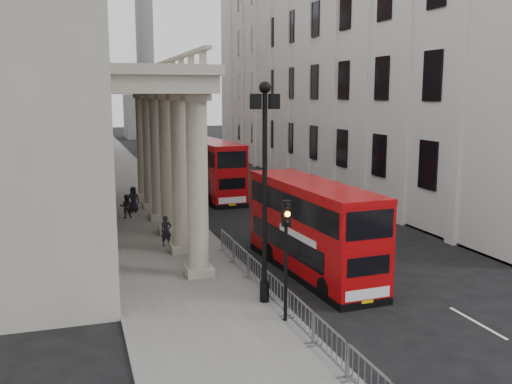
% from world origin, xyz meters
% --- Properties ---
extents(ground, '(260.00, 260.00, 0.00)m').
position_xyz_m(ground, '(0.00, 0.00, 0.00)').
color(ground, black).
rests_on(ground, ground).
extents(sidewalk_west, '(6.00, 140.00, 0.12)m').
position_xyz_m(sidewalk_west, '(-3.00, 30.00, 0.06)').
color(sidewalk_west, slate).
rests_on(sidewalk_west, ground).
extents(sidewalk_east, '(3.00, 140.00, 0.12)m').
position_xyz_m(sidewalk_east, '(13.50, 30.00, 0.06)').
color(sidewalk_east, slate).
rests_on(sidewalk_east, ground).
extents(kerb, '(0.20, 140.00, 0.14)m').
position_xyz_m(kerb, '(-0.05, 30.00, 0.07)').
color(kerb, slate).
rests_on(kerb, ground).
extents(portico_building, '(9.00, 28.00, 12.00)m').
position_xyz_m(portico_building, '(-10.50, 18.00, 6.00)').
color(portico_building, gray).
rests_on(portico_building, ground).
extents(brick_building, '(9.00, 32.00, 22.00)m').
position_xyz_m(brick_building, '(-10.50, 48.00, 11.00)').
color(brick_building, maroon).
rests_on(brick_building, ground).
extents(west_building_far, '(9.00, 30.00, 20.00)m').
position_xyz_m(west_building_far, '(-10.50, 80.00, 10.00)').
color(west_building_far, gray).
rests_on(west_building_far, ground).
extents(east_building, '(8.00, 55.00, 25.00)m').
position_xyz_m(east_building, '(16.00, 32.00, 12.50)').
color(east_building, beige).
rests_on(east_building, ground).
extents(monument_column, '(8.00, 8.00, 54.20)m').
position_xyz_m(monument_column, '(6.00, 92.00, 15.98)').
color(monument_column, '#60605E').
rests_on(monument_column, ground).
extents(lamp_post_south, '(1.05, 0.44, 8.32)m').
position_xyz_m(lamp_post_south, '(-0.60, 4.00, 4.91)').
color(lamp_post_south, black).
rests_on(lamp_post_south, sidewalk_west).
extents(lamp_post_mid, '(1.05, 0.44, 8.32)m').
position_xyz_m(lamp_post_mid, '(-0.60, 20.00, 4.91)').
color(lamp_post_mid, black).
rests_on(lamp_post_mid, sidewalk_west).
extents(lamp_post_north, '(1.05, 0.44, 8.32)m').
position_xyz_m(lamp_post_north, '(-0.60, 36.00, 4.91)').
color(lamp_post_north, black).
rests_on(lamp_post_north, sidewalk_west).
extents(traffic_light, '(0.28, 0.33, 4.30)m').
position_xyz_m(traffic_light, '(-0.50, 1.98, 3.11)').
color(traffic_light, black).
rests_on(traffic_light, sidewalk_west).
extents(crowd_barriers, '(0.50, 18.75, 1.10)m').
position_xyz_m(crowd_barriers, '(-0.35, 2.23, 0.67)').
color(crowd_barriers, gray).
rests_on(crowd_barriers, sidewalk_west).
extents(bus_near, '(2.84, 9.69, 4.13)m').
position_xyz_m(bus_near, '(2.67, 7.12, 2.16)').
color(bus_near, '#AF080A').
rests_on(bus_near, ground).
extents(bus_far, '(3.26, 10.46, 4.45)m').
position_xyz_m(bus_far, '(2.77, 27.37, 2.32)').
color(bus_far, '#B4080B').
rests_on(bus_far, ground).
extents(pedestrian_a, '(0.66, 0.51, 1.59)m').
position_xyz_m(pedestrian_a, '(-2.89, 13.33, 0.92)').
color(pedestrian_a, black).
rests_on(pedestrian_a, sidewalk_west).
extents(pedestrian_b, '(0.77, 0.61, 1.54)m').
position_xyz_m(pedestrian_b, '(-4.29, 20.96, 0.89)').
color(pedestrian_b, black).
rests_on(pedestrian_b, sidewalk_west).
extents(pedestrian_c, '(0.98, 0.80, 1.72)m').
position_xyz_m(pedestrian_c, '(-3.63, 22.83, 0.98)').
color(pedestrian_c, black).
rests_on(pedestrian_c, sidewalk_west).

